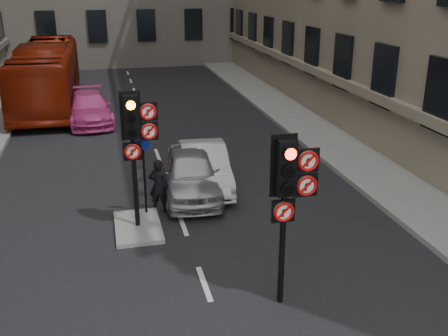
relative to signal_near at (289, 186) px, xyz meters
name	(u,v)px	position (x,y,z in m)	size (l,w,h in m)	color
pavement_right	(325,133)	(5.71, 11.01, -2.50)	(3.00, 50.00, 0.16)	gray
centre_island	(138,227)	(-2.69, 4.01, -2.52)	(1.20, 2.00, 0.12)	gray
signal_near	(289,186)	(0.00, 0.00, 0.00)	(0.91, 0.40, 3.58)	black
signal_far	(135,131)	(-2.60, 4.00, 0.12)	(0.91, 0.40, 3.58)	black
car_silver	(191,173)	(-0.90, 6.01, -1.88)	(1.66, 4.11, 1.40)	#9C9DA3
car_white	(204,166)	(-0.36, 6.59, -1.92)	(1.40, 4.03, 1.33)	silver
car_pink	(89,108)	(-3.97, 15.34, -1.91)	(1.88, 4.63, 1.34)	#CD3C8C
bus_red	(47,75)	(-5.99, 19.24, -1.00)	(2.65, 11.34, 3.16)	maroon
motorcycle	(192,180)	(-0.88, 5.95, -2.11)	(0.45, 1.59, 0.95)	black
motorcyclist	(159,186)	(-1.99, 5.01, -1.80)	(0.57, 0.37, 1.56)	black
info_sign	(144,165)	(-2.39, 4.74, -1.07)	(0.37, 0.14, 2.16)	black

